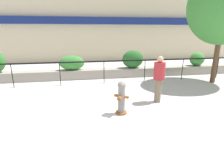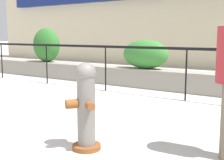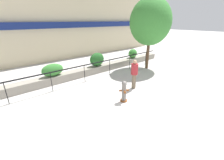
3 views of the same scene
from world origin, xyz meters
TOP-DOWN VIEW (x-y plane):
  - planter_wall_low at (0.00, 6.00)m, footprint 18.00×0.70m
  - fence_railing_segment at (-0.00, 4.90)m, footprint 15.00×0.05m
  - hedge_bush_0 at (-5.46, 6.00)m, footprint 1.07×0.70m
  - hedge_bush_1 at (-1.62, 6.00)m, footprint 1.35×0.62m
  - fire_hydrant at (0.12, 1.42)m, footprint 0.49×0.49m

SIDE VIEW (x-z plane):
  - planter_wall_low at x=0.00m, z-range 0.00..0.50m
  - fire_hydrant at x=0.12m, z-range 0.01..1.09m
  - hedge_bush_1 at x=-1.62m, z-range 0.50..1.28m
  - fence_railing_segment at x=0.00m, z-range 0.44..1.59m
  - hedge_bush_0 at x=-5.46m, z-range 0.50..1.65m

